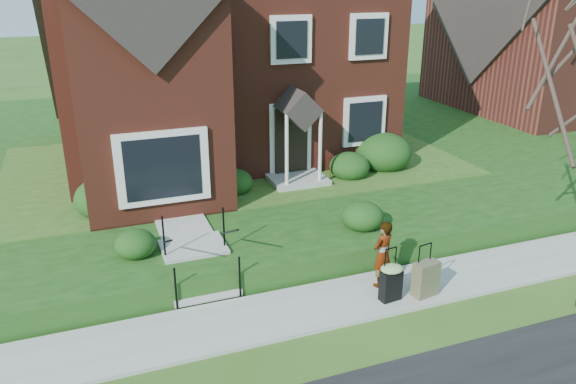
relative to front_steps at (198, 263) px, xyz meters
name	(u,v)px	position (x,y,z in m)	size (l,w,h in m)	color
ground	(339,303)	(2.50, -1.84, -0.47)	(120.00, 120.00, 0.00)	#2D5119
sidewalk	(339,301)	(2.50, -1.84, -0.43)	(60.00, 1.60, 0.08)	#9E9B93
terrace	(312,136)	(6.50, 9.06, -0.17)	(44.00, 20.00, 0.60)	#1A3C10
walkway	(172,204)	(0.00, 3.16, 0.16)	(1.20, 6.00, 0.06)	#9E9B93
main_house	(209,8)	(2.29, 7.76, 4.79)	(10.40, 10.20, 9.40)	maroon
neighbour_house	(567,0)	(18.50, 9.16, 4.77)	(9.40, 8.00, 9.20)	brown
front_steps	(198,263)	(0.00, 0.00, 0.00)	(1.40, 2.02, 1.50)	#9E9B93
foundation_shrubs	(291,172)	(3.35, 3.18, 0.64)	(10.01, 5.15, 1.23)	#123810
woman	(383,254)	(3.58, -1.61, 0.34)	(0.54, 0.35, 1.47)	#999999
suitcase_black	(391,280)	(3.47, -2.19, 0.05)	(0.51, 0.44, 1.14)	black
suitcase_olive	(426,279)	(4.22, -2.29, -0.02)	(0.57, 0.38, 1.13)	brown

